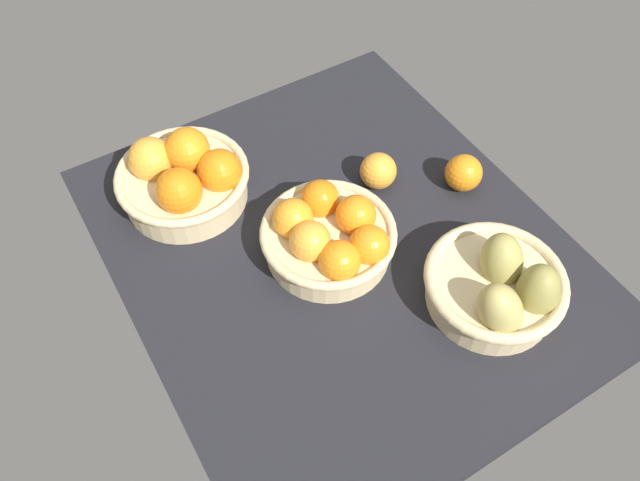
# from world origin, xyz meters

# --- Properties ---
(market_tray) EXTENTS (0.84, 0.72, 0.03)m
(market_tray) POSITION_xyz_m (0.00, 0.00, 0.01)
(market_tray) COLOR black
(market_tray) RESTS_ON ground
(basket_center) EXTENTS (0.23, 0.23, 0.11)m
(basket_center) POSITION_xyz_m (-0.00, 0.02, 0.08)
(basket_center) COLOR #D3BC8C
(basket_center) RESTS_ON market_tray
(basket_near_left_pears) EXTENTS (0.23, 0.23, 0.13)m
(basket_near_left_pears) POSITION_xyz_m (-0.23, -0.15, 0.08)
(basket_near_left_pears) COLOR #D3BC8C
(basket_near_left_pears) RESTS_ON market_tray
(basket_far_right) EXTENTS (0.24, 0.24, 0.13)m
(basket_far_right) POSITION_xyz_m (0.24, 0.18, 0.08)
(basket_far_right) COLOR #D3BC8C
(basket_far_right) RESTS_ON market_tray
(loose_orange_front_gap) EXTENTS (0.07, 0.07, 0.07)m
(loose_orange_front_gap) POSITION_xyz_m (0.09, -0.14, 0.06)
(loose_orange_front_gap) COLOR #F49E33
(loose_orange_front_gap) RESTS_ON market_tray
(loose_orange_back_gap) EXTENTS (0.07, 0.07, 0.07)m
(loose_orange_back_gap) POSITION_xyz_m (0.00, -0.27, 0.06)
(loose_orange_back_gap) COLOR orange
(loose_orange_back_gap) RESTS_ON market_tray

